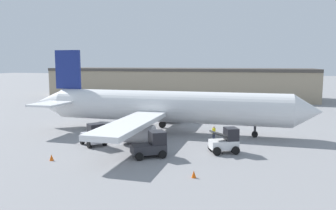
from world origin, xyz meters
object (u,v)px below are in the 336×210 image
airplane (161,107)px  ground_crew_worker (214,133)px  safety_cone_far (194,174)px  baggage_tug (94,135)px  safety_cone_near (51,157)px  pushback_tug (151,145)px  belt_loader_truck (226,141)px

airplane → ground_crew_worker: airplane is taller
airplane → safety_cone_far: bearing=-65.2°
airplane → safety_cone_far: 16.80m
safety_cone_far → airplane: bearing=116.1°
baggage_tug → ground_crew_worker: bearing=63.2°
baggage_tug → safety_cone_near: (-0.97, -5.75, -0.80)m
baggage_tug → pushback_tug: bearing=20.7°
airplane → belt_loader_truck: 11.55m
baggage_tug → safety_cone_far: 13.53m
safety_cone_far → pushback_tug: bearing=138.3°
safety_cone_near → safety_cone_far: (12.83, -0.71, 0.00)m
baggage_tug → pushback_tug: baggage_tug is taller
airplane → safety_cone_far: size_ratio=65.48×
baggage_tug → belt_loader_truck: size_ratio=1.05×
ground_crew_worker → safety_cone_near: (-12.50, -11.26, -0.61)m
ground_crew_worker → safety_cone_near: ground_crew_worker is taller
airplane → safety_cone_near: size_ratio=65.48×
safety_cone_near → safety_cone_far: 12.85m
baggage_tug → belt_loader_truck: 13.36m
belt_loader_truck → safety_cone_far: belt_loader_truck is taller
ground_crew_worker → belt_loader_truck: belt_loader_truck is taller
pushback_tug → airplane: bearing=67.7°
safety_cone_near → safety_cone_far: bearing=-3.2°
safety_cone_near → baggage_tug: bearing=80.4°
ground_crew_worker → baggage_tug: 12.78m
airplane → ground_crew_worker: (6.95, -2.91, -2.21)m
pushback_tug → safety_cone_near: (-7.97, -3.61, -0.78)m
airplane → baggage_tug: (-4.58, -8.41, -2.02)m
safety_cone_far → ground_crew_worker: bearing=91.6°
ground_crew_worker → safety_cone_near: 16.84m
safety_cone_far → belt_loader_truck: bearing=79.1°
belt_loader_truck → pushback_tug: 7.10m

